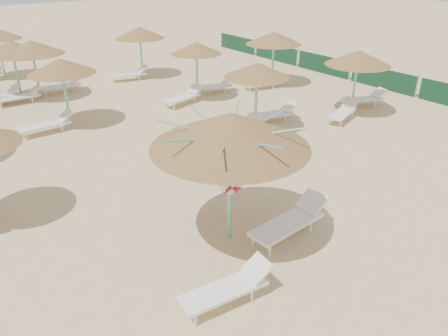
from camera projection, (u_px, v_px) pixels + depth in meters
ground at (243, 238)px, 10.72m from camera, size 120.00×120.00×0.00m
main_palapa at (230, 131)px, 9.53m from camera, size 3.60×3.60×3.22m
lounger_main_a at (229, 287)px, 8.66m from camera, size 1.98×0.76×0.70m
lounger_main_b at (291, 220)px, 10.72m from camera, size 2.28×0.84×0.81m
palapa_field at (104, 55)px, 18.89m from camera, size 19.47×18.15×2.72m
windbreak_fence at (324, 65)px, 25.15m from camera, size 0.08×19.84×1.10m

